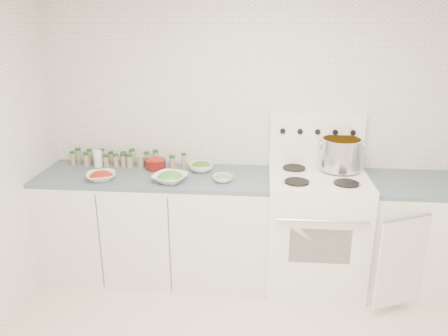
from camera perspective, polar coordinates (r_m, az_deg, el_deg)
room_walls at (r=2.11m, az=4.15°, el=4.51°), size 3.54×3.04×2.52m
counter_left at (r=3.72m, az=-8.81°, el=-7.37°), size 1.85×0.62×0.90m
stove at (r=3.62m, az=11.79°, el=-7.48°), size 0.76×0.70×1.36m
counter_right at (r=3.84m, az=24.16°, el=-8.08°), size 0.89×0.80×0.90m
stock_pot at (r=3.57m, az=15.00°, el=1.95°), size 0.35×0.32×0.25m
bowl_tomato at (r=3.50m, az=-15.76°, el=-1.01°), size 0.29×0.29×0.07m
bowl_snowpea at (r=3.35m, az=-7.05°, el=-1.24°), size 0.32×0.32×0.08m
bowl_broccoli at (r=3.57m, az=-3.00°, el=0.20°), size 0.22×0.22×0.08m
bowl_zucchini at (r=3.34m, az=-0.16°, el=-1.30°), size 0.17×0.17×0.06m
bowl_pepper at (r=3.65m, az=-8.90°, el=0.61°), size 0.17×0.17×0.10m
salt_canister at (r=3.82m, az=-16.14°, el=1.18°), size 0.09×0.09×0.14m
tin_can at (r=3.72m, az=-10.75°, el=0.84°), size 0.10×0.10×0.10m
spice_cluster at (r=3.81m, az=-13.36°, el=1.24°), size 1.00×0.16×0.14m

